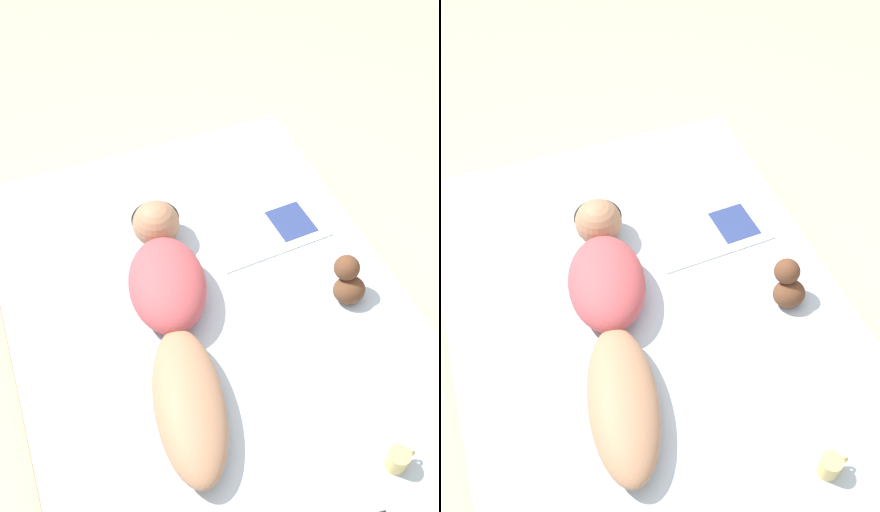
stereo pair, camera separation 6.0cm
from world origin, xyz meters
TOP-DOWN VIEW (x-y plane):
  - ground_plane at (0.00, 0.00)m, footprint 12.00×12.00m
  - bed at (0.00, 0.00)m, footprint 1.66×2.33m
  - person at (-0.16, 0.06)m, footprint 0.47×1.32m
  - open_magazine at (0.40, 0.36)m, footprint 0.55×0.33m
  - coffee_mug at (0.35, -0.79)m, footprint 0.11×0.07m
  - plush_toy at (0.55, -0.09)m, footprint 0.14×0.16m

SIDE VIEW (x-z plane):
  - ground_plane at x=0.00m, z-range 0.00..0.00m
  - bed at x=0.00m, z-range 0.00..0.46m
  - open_magazine at x=0.40m, z-range 0.47..0.47m
  - coffee_mug at x=0.35m, z-range 0.47..0.56m
  - plush_toy at x=0.55m, z-range 0.46..0.66m
  - person at x=-0.16m, z-range 0.45..0.66m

